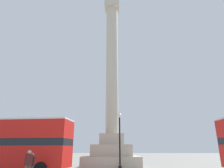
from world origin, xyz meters
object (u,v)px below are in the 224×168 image
object	(u,v)px
monument_column	(112,116)
bus_b	(9,143)
equestrian_statue	(34,151)
street_lamp	(120,136)
pedestrian_by_plinth	(31,164)
pedestrian_near_lamp	(28,163)

from	to	relation	value
monument_column	bus_b	world-z (taller)	monument_column
equestrian_statue	street_lamp	distance (m)	14.83
bus_b	pedestrian_by_plinth	bearing A→B (deg)	-34.13
bus_b	street_lamp	world-z (taller)	street_lamp
monument_column	pedestrian_by_plinth	distance (m)	11.43
street_lamp	pedestrian_near_lamp	size ratio (longest dim) A/B	2.92
bus_b	pedestrian_near_lamp	bearing A→B (deg)	-39.32
equestrian_statue	pedestrian_by_plinth	xyz separation A→B (m)	(5.82, -14.23, -0.78)
equestrian_statue	bus_b	bearing A→B (deg)	-62.26
monument_column	equestrian_statue	world-z (taller)	monument_column
pedestrian_near_lamp	pedestrian_by_plinth	distance (m)	0.54
pedestrian_by_plinth	equestrian_statue	bearing A→B (deg)	-47.36
monument_column	bus_b	bearing A→B (deg)	-142.70
street_lamp	bus_b	bearing A→B (deg)	-162.88
street_lamp	pedestrian_by_plinth	bearing A→B (deg)	-137.88
street_lamp	equestrian_statue	bearing A→B (deg)	143.63
monument_column	pedestrian_by_plinth	size ratio (longest dim) A/B	13.69
equestrian_statue	street_lamp	bearing A→B (deg)	-21.21
monument_column	street_lamp	xyz separation A→B (m)	(0.86, -3.56, -2.42)
equestrian_statue	street_lamp	xyz separation A→B (m)	(11.88, -8.75, 1.46)
equestrian_statue	pedestrian_by_plinth	world-z (taller)	equestrian_statue
equestrian_statue	pedestrian_by_plinth	bearing A→B (deg)	-52.60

